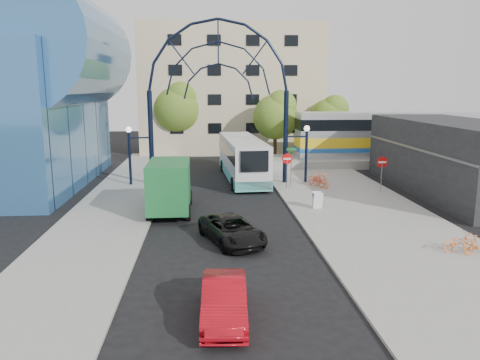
{
  "coord_description": "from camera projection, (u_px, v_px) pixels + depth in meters",
  "views": [
    {
      "loc": [
        -0.98,
        -20.66,
        7.17
      ],
      "look_at": [
        0.98,
        6.0,
        1.91
      ],
      "focal_mm": 35.0,
      "sensor_mm": 36.0,
      "label": 1
    }
  ],
  "objects": [
    {
      "name": "street_name_sign",
      "position": [
        291.0,
        159.0,
        33.97
      ],
      "size": [
        0.7,
        0.7,
        2.8
      ],
      "color": "slate",
      "rests_on": "sidewalk_east"
    },
    {
      "name": "bike_near_b",
      "position": [
        321.0,
        180.0,
        33.81
      ],
      "size": [
        1.16,
        1.89,
        1.1
      ],
      "primitive_type": "imported",
      "rotation": [
        0.0,
        0.0,
        0.38
      ],
      "color": "orange",
      "rests_on": "sidewalk_east"
    },
    {
      "name": "apartment_block",
      "position": [
        231.0,
        90.0,
        54.69
      ],
      "size": [
        20.0,
        12.1,
        14.0
      ],
      "color": "#C4B888",
      "rests_on": "ground"
    },
    {
      "name": "city_bus",
      "position": [
        242.0,
        158.0,
        37.33
      ],
      "size": [
        3.34,
        11.95,
        3.24
      ],
      "rotation": [
        0.0,
        0.0,
        0.06
      ],
      "color": "silver",
      "rests_on": "ground"
    },
    {
      "name": "gateway_arch",
      "position": [
        218.0,
        69.0,
        33.72
      ],
      "size": [
        13.64,
        0.44,
        12.1
      ],
      "color": "black",
      "rests_on": "ground"
    },
    {
      "name": "ground",
      "position": [
        228.0,
        245.0,
        21.67
      ],
      "size": [
        120.0,
        120.0,
        0.0
      ],
      "primitive_type": "plane",
      "color": "black",
      "rests_on": "ground"
    },
    {
      "name": "green_truck",
      "position": [
        170.0,
        186.0,
        27.28
      ],
      "size": [
        2.44,
        6.18,
        3.11
      ],
      "rotation": [
        0.0,
        0.0,
        0.01
      ],
      "color": "black",
      "rests_on": "ground"
    },
    {
      "name": "plaza_west",
      "position": [
        111.0,
        213.0,
        27.07
      ],
      "size": [
        5.0,
        50.0,
        0.12
      ],
      "primitive_type": "cube",
      "color": "gray",
      "rests_on": "ground"
    },
    {
      "name": "commercial_block_east",
      "position": [
        453.0,
        157.0,
        32.13
      ],
      "size": [
        6.0,
        16.0,
        5.0
      ],
      "primitive_type": "cube",
      "color": "black",
      "rests_on": "ground"
    },
    {
      "name": "bike_near_a",
      "position": [
        316.0,
        179.0,
        34.2
      ],
      "size": [
        1.34,
        2.02,
        1.0
      ],
      "primitive_type": "imported",
      "rotation": [
        0.0,
        0.0,
        0.39
      ],
      "color": "#F65831",
      "rests_on": "sidewalk_east"
    },
    {
      "name": "transit_hall",
      "position": [
        8.0,
        95.0,
        33.96
      ],
      "size": [
        16.5,
        18.0,
        14.5
      ],
      "color": "#326499",
      "rests_on": "ground"
    },
    {
      "name": "bike_far_b",
      "position": [
        479.0,
        244.0,
        20.09
      ],
      "size": [
        1.52,
        0.62,
        0.89
      ],
      "primitive_type": "imported",
      "rotation": [
        0.0,
        0.0,
        1.71
      ],
      "color": "orange",
      "rests_on": "sidewalk_east"
    },
    {
      "name": "tree_north_a",
      "position": [
        277.0,
        114.0,
        46.6
      ],
      "size": [
        4.48,
        4.48,
        7.0
      ],
      "color": "#382314",
      "rests_on": "ground"
    },
    {
      "name": "do_not_enter_sign",
      "position": [
        382.0,
        166.0,
        31.87
      ],
      "size": [
        0.76,
        0.07,
        2.48
      ],
      "color": "slate",
      "rests_on": "sidewalk_east"
    },
    {
      "name": "train_platform",
      "position": [
        426.0,
        160.0,
        44.56
      ],
      "size": [
        32.0,
        5.0,
        0.8
      ],
      "primitive_type": "cube",
      "color": "gray",
      "rests_on": "ground"
    },
    {
      "name": "tree_north_b",
      "position": [
        178.0,
        106.0,
        49.66
      ],
      "size": [
        5.12,
        5.12,
        8.0
      ],
      "color": "#382314",
      "rests_on": "ground"
    },
    {
      "name": "red_sedan",
      "position": [
        224.0,
        300.0,
        14.63
      ],
      "size": [
        1.53,
        3.99,
        1.3
      ],
      "primitive_type": "imported",
      "rotation": [
        0.0,
        0.0,
        -0.04
      ],
      "color": "#9D0914",
      "rests_on": "ground"
    },
    {
      "name": "stop_sign",
      "position": [
        287.0,
        162.0,
        33.38
      ],
      "size": [
        0.8,
        0.07,
        2.5
      ],
      "color": "slate",
      "rests_on": "sidewalk_east"
    },
    {
      "name": "sidewalk_east",
      "position": [
        368.0,
        217.0,
        26.15
      ],
      "size": [
        8.0,
        56.0,
        0.12
      ],
      "primitive_type": "cube",
      "color": "gray",
      "rests_on": "ground"
    },
    {
      "name": "sandwich_board",
      "position": [
        317.0,
        198.0,
        27.78
      ],
      "size": [
        0.55,
        0.61,
        0.99
      ],
      "color": "white",
      "rests_on": "sidewalk_east"
    },
    {
      "name": "black_suv",
      "position": [
        232.0,
        230.0,
        21.98
      ],
      "size": [
        3.45,
        4.91,
        1.24
      ],
      "primitive_type": "imported",
      "rotation": [
        0.0,
        0.0,
        0.34
      ],
      "color": "black",
      "rests_on": "ground"
    },
    {
      "name": "train_car",
      "position": [
        428.0,
        134.0,
        44.08
      ],
      "size": [
        25.1,
        3.05,
        4.2
      ],
      "color": "#B7B7BC",
      "rests_on": "train_platform"
    },
    {
      "name": "bike_far_a",
      "position": [
        458.0,
        242.0,
        20.48
      ],
      "size": [
        1.72,
        0.96,
        0.85
      ],
      "primitive_type": "imported",
      "rotation": [
        0.0,
        0.0,
        1.83
      ],
      "color": "orange",
      "rests_on": "sidewalk_east"
    },
    {
      "name": "tree_north_c",
      "position": [
        330.0,
        116.0,
        49.05
      ],
      "size": [
        4.16,
        4.16,
        6.5
      ],
      "color": "#382314",
      "rests_on": "ground"
    }
  ]
}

